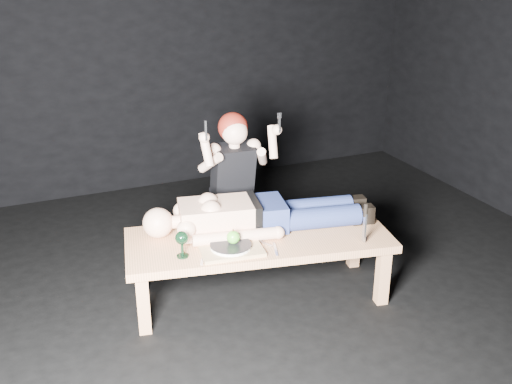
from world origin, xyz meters
TOP-DOWN VIEW (x-y plane):
  - ground at (0.00, 0.00)m, footprint 5.00×5.00m
  - back_wall at (0.00, 2.50)m, footprint 5.00×0.00m
  - table at (-0.09, 0.19)m, footprint 1.83×0.97m
  - lying_man at (-0.01, 0.31)m, footprint 1.76×0.83m
  - kneeling_woman at (-0.05, 0.81)m, footprint 0.67×0.74m
  - serving_tray at (-0.33, 0.08)m, footprint 0.42×0.33m
  - plate at (-0.33, 0.08)m, footprint 0.29×0.29m
  - apple at (-0.31, 0.09)m, footprint 0.08×0.08m
  - goblet at (-0.63, 0.12)m, footprint 0.10×0.10m
  - fork_flat at (-0.52, 0.06)m, footprint 0.09×0.18m
  - knife_flat at (-0.07, -0.02)m, footprint 0.07×0.18m
  - spoon_flat at (-0.11, 0.10)m, footprint 0.09×0.17m
  - carving_knife at (0.50, -0.16)m, footprint 0.04×0.05m

SIDE VIEW (x-z plane):
  - ground at x=0.00m, z-range 0.00..0.00m
  - table at x=-0.09m, z-range 0.00..0.45m
  - fork_flat at x=-0.52m, z-range 0.45..0.46m
  - knife_flat at x=-0.07m, z-range 0.45..0.46m
  - spoon_flat at x=-0.11m, z-range 0.45..0.46m
  - serving_tray at x=-0.33m, z-range 0.45..0.47m
  - plate at x=-0.33m, z-range 0.47..0.49m
  - apple at x=-0.31m, z-range 0.49..0.58m
  - goblet at x=-0.63m, z-range 0.45..0.62m
  - lying_man at x=-0.01m, z-range 0.45..0.71m
  - carving_knife at x=0.50m, z-range 0.45..0.73m
  - kneeling_woman at x=-0.05m, z-range 0.00..1.19m
  - back_wall at x=0.00m, z-range -1.00..4.00m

